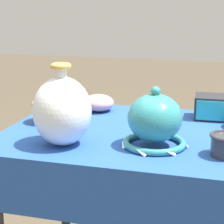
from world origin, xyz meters
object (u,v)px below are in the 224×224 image
(bowl_shallow_rose, at_px, (98,103))
(cup_wide_terracotta, at_px, (48,111))
(vase_dome_bell, at_px, (155,122))
(vase_tall_bulbous, at_px, (62,111))
(mosaic_tile_box, at_px, (212,107))

(bowl_shallow_rose, distance_m, cup_wide_terracotta, 0.26)
(vase_dome_bell, bearing_deg, cup_wide_terracotta, 159.63)
(vase_dome_bell, height_order, cup_wide_terracotta, vase_dome_bell)
(vase_dome_bell, bearing_deg, vase_tall_bulbous, -167.49)
(vase_dome_bell, xyz_separation_m, mosaic_tile_box, (0.16, 0.40, -0.04))
(bowl_shallow_rose, xyz_separation_m, cup_wide_terracotta, (-0.14, -0.22, 0.01))
(vase_dome_bell, relative_size, bowl_shallow_rose, 1.67)
(mosaic_tile_box, xyz_separation_m, bowl_shallow_rose, (-0.48, -0.01, -0.01))
(vase_tall_bulbous, height_order, bowl_shallow_rose, vase_tall_bulbous)
(mosaic_tile_box, bearing_deg, vase_tall_bulbous, -137.01)
(vase_tall_bulbous, height_order, cup_wide_terracotta, vase_tall_bulbous)
(vase_tall_bulbous, bearing_deg, mosaic_tile_box, 45.49)
(cup_wide_terracotta, bearing_deg, bowl_shallow_rose, 58.57)
(mosaic_tile_box, distance_m, bowl_shallow_rose, 0.48)
(vase_dome_bell, height_order, mosaic_tile_box, vase_dome_bell)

